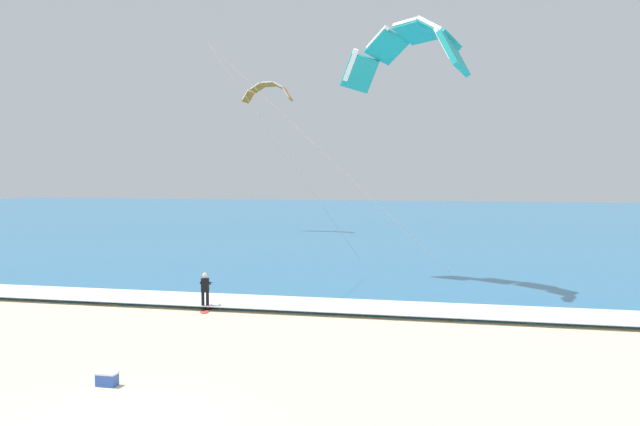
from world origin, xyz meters
TOP-DOWN VIEW (x-y plane):
  - sea at (0.00, 73.88)m, footprint 200.00×120.00m
  - surf_foam at (0.00, 14.88)m, footprint 200.00×3.17m
  - surfboard at (-3.44, 13.43)m, footprint 0.80×1.47m
  - kitesurfer at (-3.45, 13.45)m, footprint 0.61×0.61m
  - kite_primary at (4.48, 21.70)m, footprint 11.10×11.08m
  - kite_distant at (-12.66, 52.32)m, footprint 5.58×2.24m
  - cooler_box at (-2.00, 2.77)m, footprint 0.58×0.38m

SIDE VIEW (x-z plane):
  - surfboard at x=-3.44m, z-range -0.02..0.07m
  - sea at x=0.00m, z-range 0.00..0.20m
  - cooler_box at x=-2.00m, z-range 0.00..0.40m
  - surf_foam at x=0.00m, z-range 0.20..0.24m
  - kitesurfer at x=-3.45m, z-range 0.10..1.79m
  - kite_primary at x=4.48m, z-range 6.18..18.93m
  - kite_distant at x=-12.66m, z-range 13.42..15.45m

